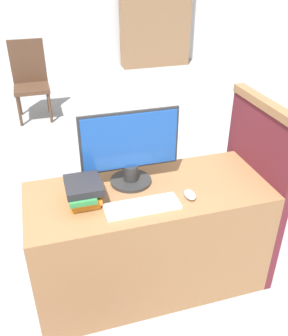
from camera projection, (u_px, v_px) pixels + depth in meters
name	position (u px, v px, depth m)	size (l,w,h in m)	color
ground_plane	(162.00, 316.00, 2.33)	(20.00, 20.00, 0.00)	#93999E
desk	(149.00, 239.00, 2.39)	(1.44, 0.61, 0.74)	#8C603D
carrel_divider	(253.00, 186.00, 2.49)	(0.07, 0.70, 1.20)	#5B1E28
monitor	(130.00, 149.00, 2.17)	(0.58, 0.25, 0.46)	#282828
keyboard	(142.00, 206.00, 2.05)	(0.42, 0.15, 0.02)	white
mouse	(190.00, 195.00, 2.13)	(0.06, 0.10, 0.04)	silver
book_stack	(83.00, 191.00, 2.08)	(0.20, 0.28, 0.13)	orange
far_chair	(30.00, 78.00, 4.82)	(0.44, 0.44, 0.99)	#4C3323
bookshelf_far	(155.00, 12.00, 6.78)	(1.28, 0.32, 1.94)	#846042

